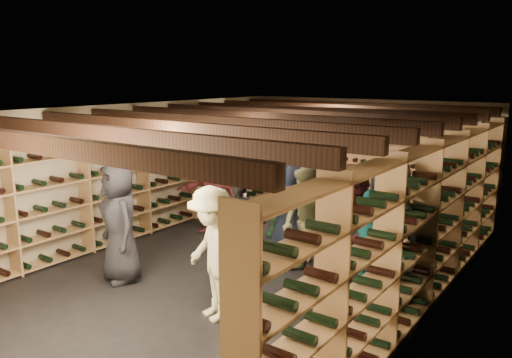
{
  "coord_description": "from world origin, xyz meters",
  "views": [
    {
      "loc": [
        4.36,
        -6.05,
        2.88
      ],
      "look_at": [
        -0.16,
        0.2,
        1.28
      ],
      "focal_mm": 35.0,
      "sensor_mm": 36.0,
      "label": 1
    }
  ],
  "objects_px": {
    "person_11": "(304,194)",
    "person_12": "(388,233)",
    "person_3": "(213,254)",
    "person_5": "(213,194)",
    "person_10": "(278,189)",
    "crate_stack_left": "(345,209)",
    "person_0": "(120,222)",
    "crate_loose": "(411,250)",
    "person_6": "(287,207)",
    "person_8": "(355,231)",
    "person_9": "(232,187)",
    "crate_stack_right": "(302,222)",
    "person_2": "(306,224)",
    "person_1": "(239,228)",
    "person_4": "(370,255)",
    "person_7": "(319,208)"
  },
  "relations": [
    {
      "from": "person_8",
      "to": "person_11",
      "type": "bearing_deg",
      "value": 164.51
    },
    {
      "from": "person_4",
      "to": "person_9",
      "type": "relative_size",
      "value": 1.05
    },
    {
      "from": "crate_stack_right",
      "to": "crate_loose",
      "type": "height_order",
      "value": "crate_stack_right"
    },
    {
      "from": "crate_loose",
      "to": "crate_stack_left",
      "type": "bearing_deg",
      "value": 152.14
    },
    {
      "from": "person_11",
      "to": "person_12",
      "type": "xyz_separation_m",
      "value": [
        2.1,
        -1.5,
        0.08
      ]
    },
    {
      "from": "crate_loose",
      "to": "person_10",
      "type": "distance_m",
      "value": 2.51
    },
    {
      "from": "person_0",
      "to": "person_7",
      "type": "height_order",
      "value": "person_7"
    },
    {
      "from": "crate_stack_right",
      "to": "person_9",
      "type": "distance_m",
      "value": 1.64
    },
    {
      "from": "crate_stack_right",
      "to": "person_5",
      "type": "distance_m",
      "value": 1.74
    },
    {
      "from": "crate_stack_left",
      "to": "person_11",
      "type": "bearing_deg",
      "value": -97.27
    },
    {
      "from": "person_1",
      "to": "person_12",
      "type": "height_order",
      "value": "person_12"
    },
    {
      "from": "person_3",
      "to": "person_12",
      "type": "height_order",
      "value": "person_12"
    },
    {
      "from": "crate_loose",
      "to": "person_4",
      "type": "height_order",
      "value": "person_4"
    },
    {
      "from": "person_2",
      "to": "person_11",
      "type": "xyz_separation_m",
      "value": [
        -0.85,
        1.4,
        0.05
      ]
    },
    {
      "from": "person_2",
      "to": "person_11",
      "type": "height_order",
      "value": "person_11"
    },
    {
      "from": "person_8",
      "to": "person_0",
      "type": "bearing_deg",
      "value": -124.46
    },
    {
      "from": "person_6",
      "to": "person_9",
      "type": "relative_size",
      "value": 1.11
    },
    {
      "from": "person_8",
      "to": "person_2",
      "type": "bearing_deg",
      "value": -149.54
    },
    {
      "from": "crate_stack_right",
      "to": "person_8",
      "type": "height_order",
      "value": "person_8"
    },
    {
      "from": "person_11",
      "to": "person_0",
      "type": "bearing_deg",
      "value": -108.73
    },
    {
      "from": "crate_stack_right",
      "to": "person_1",
      "type": "bearing_deg",
      "value": -87.3
    },
    {
      "from": "crate_stack_right",
      "to": "person_8",
      "type": "xyz_separation_m",
      "value": [
        1.6,
        -1.33,
        0.49
      ]
    },
    {
      "from": "crate_loose",
      "to": "person_6",
      "type": "height_order",
      "value": "person_6"
    },
    {
      "from": "person_6",
      "to": "person_8",
      "type": "relative_size",
      "value": 1.03
    },
    {
      "from": "crate_stack_left",
      "to": "person_0",
      "type": "bearing_deg",
      "value": -108.02
    },
    {
      "from": "crate_stack_left",
      "to": "person_5",
      "type": "relative_size",
      "value": 0.45
    },
    {
      "from": "person_0",
      "to": "person_12",
      "type": "bearing_deg",
      "value": 45.16
    },
    {
      "from": "person_1",
      "to": "person_11",
      "type": "relative_size",
      "value": 0.87
    },
    {
      "from": "crate_stack_left",
      "to": "person_10",
      "type": "xyz_separation_m",
      "value": [
        -0.72,
        -1.3,
        0.55
      ]
    },
    {
      "from": "person_8",
      "to": "person_10",
      "type": "distance_m",
      "value": 2.5
    },
    {
      "from": "person_9",
      "to": "person_0",
      "type": "bearing_deg",
      "value": -64.87
    },
    {
      "from": "person_4",
      "to": "person_6",
      "type": "bearing_deg",
      "value": 153.6
    },
    {
      "from": "person_1",
      "to": "person_4",
      "type": "xyz_separation_m",
      "value": [
        2.03,
        -0.1,
        0.06
      ]
    },
    {
      "from": "person_2",
      "to": "person_7",
      "type": "height_order",
      "value": "person_7"
    },
    {
      "from": "person_2",
      "to": "person_4",
      "type": "xyz_separation_m",
      "value": [
        1.25,
        -0.65,
        -0.0
      ]
    },
    {
      "from": "person_2",
      "to": "person_5",
      "type": "xyz_separation_m",
      "value": [
        -2.48,
        0.85,
        -0.06
      ]
    },
    {
      "from": "crate_stack_left",
      "to": "person_3",
      "type": "xyz_separation_m",
      "value": [
        0.41,
        -4.41,
        0.47
      ]
    },
    {
      "from": "crate_stack_right",
      "to": "person_6",
      "type": "distance_m",
      "value": 1.08
    },
    {
      "from": "crate_stack_right",
      "to": "crate_loose",
      "type": "xyz_separation_m",
      "value": [
        1.81,
        0.45,
        -0.25
      ]
    },
    {
      "from": "person_4",
      "to": "person_7",
      "type": "bearing_deg",
      "value": 142.87
    },
    {
      "from": "person_7",
      "to": "person_10",
      "type": "relative_size",
      "value": 1.03
    },
    {
      "from": "person_4",
      "to": "person_11",
      "type": "xyz_separation_m",
      "value": [
        -2.1,
        2.05,
        0.05
      ]
    },
    {
      "from": "person_5",
      "to": "person_6",
      "type": "distance_m",
      "value": 1.89
    },
    {
      "from": "person_5",
      "to": "person_10",
      "type": "xyz_separation_m",
      "value": [
        1.08,
        0.55,
        0.14
      ]
    },
    {
      "from": "person_5",
      "to": "person_7",
      "type": "distance_m",
      "value": 2.42
    },
    {
      "from": "crate_stack_left",
      "to": "person_3",
      "type": "relative_size",
      "value": 0.42
    },
    {
      "from": "person_6",
      "to": "person_3",
      "type": "bearing_deg",
      "value": -70.91
    },
    {
      "from": "person_2",
      "to": "person_6",
      "type": "xyz_separation_m",
      "value": [
        -0.63,
        0.48,
        0.05
      ]
    },
    {
      "from": "person_8",
      "to": "person_12",
      "type": "xyz_separation_m",
      "value": [
        0.52,
        -0.17,
        0.11
      ]
    },
    {
      "from": "crate_loose",
      "to": "person_10",
      "type": "xyz_separation_m",
      "value": [
        -2.33,
        -0.45,
        0.8
      ]
    }
  ]
}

